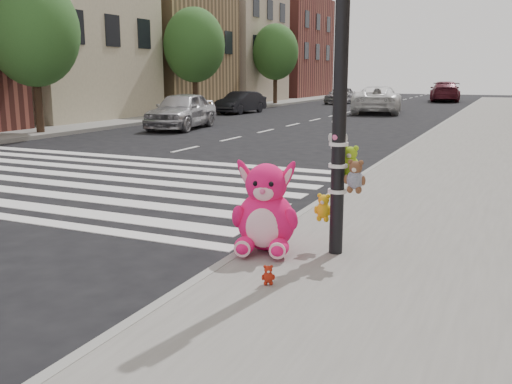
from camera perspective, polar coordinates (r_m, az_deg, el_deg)
The scene contains 19 objects.
ground at distance 6.70m, azimuth -19.05°, elevation -8.34°, with size 120.00×120.00×0.00m, color black.
sidewalk_far at distance 30.44m, azimuth -11.74°, elevation 7.50°, with size 6.00×80.00×0.14m, color slate.
curb_edge at distance 14.94m, azimuth 13.16°, elevation 3.18°, with size 0.12×80.00×0.15m, color gray.
crosswalk at distance 13.38m, azimuth -17.86°, elevation 1.65°, with size 11.00×6.00×0.01m, color silver, non-canonical shape.
bld_far_b at distance 29.50m, azimuth -19.11°, elevation 17.56°, with size 6.00×8.00×11.00m, color beige.
bld_far_c at distance 36.48m, azimuth -8.91°, elevation 14.46°, with size 6.00×8.00×8.00m, color #92754E.
bld_far_d at distance 44.33m, azimuth -2.33°, elevation 15.39°, with size 6.00×8.00×10.00m, color tan.
bld_far_e at distance 54.34m, azimuth 3.08°, elevation 14.20°, with size 6.00×10.00×9.00m, color brown.
signal_pole at distance 6.59m, azimuth 8.55°, elevation 8.13°, with size 0.67×0.49×4.00m.
tree_far_a at distance 22.06m, azimuth -21.40°, elevation 14.71°, with size 3.20×3.20×5.44m.
tree_far_b at distance 30.80m, azimuth -6.20°, elevation 14.38°, with size 3.20×3.20×5.44m.
tree_far_c at distance 40.65m, azimuth 1.95°, elevation 13.81°, with size 3.20×3.20×5.44m.
pink_bunny at distance 6.78m, azimuth 0.97°, elevation -2.17°, with size 0.86×0.95×1.12m.
red_teddy at distance 5.80m, azimuth 1.23°, elevation -8.29°, with size 0.14×0.10×0.21m, color #A92210, non-canonical shape.
car_silver_far at distance 23.54m, azimuth -7.45°, elevation 8.09°, with size 1.75×4.36×1.49m, color #B3B2B8.
car_dark_far at distance 32.48m, azimuth -1.52°, elevation 8.95°, with size 1.29×3.70×1.22m, color black.
car_white_near at distance 33.32m, azimuth 12.06°, elevation 9.03°, with size 2.52×5.47×1.52m, color white.
car_maroon_near at distance 48.37m, azimuth 18.34°, elevation 9.52°, with size 2.20×5.42×1.57m, color #521722.
car_silver_deep at distance 42.95m, azimuth 8.44°, elevation 9.56°, with size 1.49×3.71×1.26m, color #A9A9AE.
Camera 1 is at (4.43, -4.50, 2.24)m, focal length 40.00 mm.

